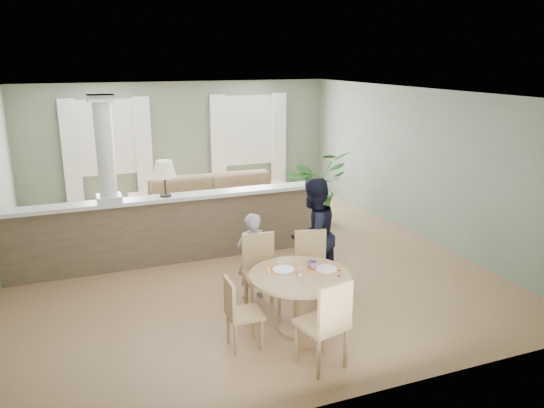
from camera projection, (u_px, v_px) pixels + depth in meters
name	position (u px, v px, depth m)	size (l,w,h in m)	color
ground	(235.00, 258.00, 8.79)	(8.00, 8.00, 0.00)	tan
room_shell	(220.00, 144.00, 8.86)	(7.02, 8.02, 2.71)	gray
pony_wall	(171.00, 220.00, 8.44)	(5.32, 0.38, 2.70)	#77644C
sofa	(216.00, 202.00, 10.39)	(3.24, 1.27, 0.95)	olive
houseplant	(313.00, 186.00, 10.55)	(1.31, 1.14, 1.46)	#2E6A2A
dining_table	(300.00, 286.00, 6.32)	(1.22, 1.22, 0.83)	tan
chair_far_boy	(261.00, 268.00, 6.93)	(0.49, 0.49, 1.00)	tan
chair_far_man	(312.00, 265.00, 7.06)	(0.53, 0.53, 1.00)	tan
chair_near	(327.00, 321.00, 5.53)	(0.56, 0.56, 1.02)	tan
chair_side	(239.00, 311.00, 5.96)	(0.39, 0.39, 0.85)	tan
child_person	(252.00, 256.00, 7.18)	(0.44, 0.29, 1.22)	#96959A
man_person	(313.00, 235.00, 7.40)	(0.79, 0.62, 1.63)	black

